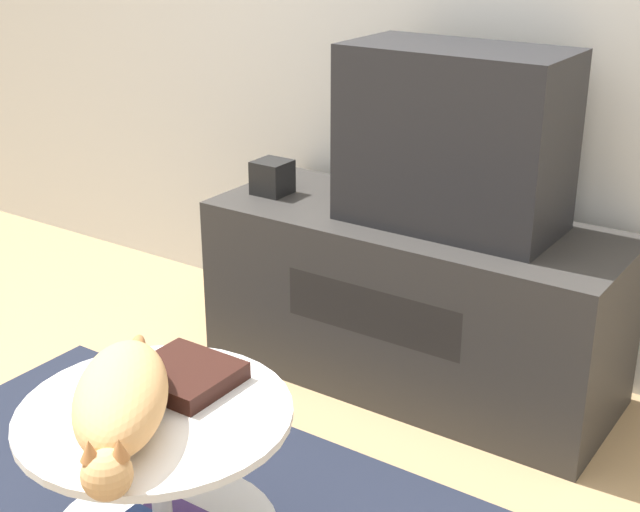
# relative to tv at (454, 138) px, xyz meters

# --- Properties ---
(tv_stand) EXTENTS (1.32, 0.51, 0.56)m
(tv_stand) POSITION_rel_tv_xyz_m (-0.11, -0.02, -0.55)
(tv_stand) COLOR #33302D
(tv_stand) RESTS_ON ground_plane
(tv) EXTENTS (0.65, 0.34, 0.54)m
(tv) POSITION_rel_tv_xyz_m (0.00, 0.00, 0.00)
(tv) COLOR #232326
(tv) RESTS_ON tv_stand
(speaker) EXTENTS (0.11, 0.11, 0.11)m
(speaker) POSITION_rel_tv_xyz_m (-0.63, -0.06, -0.21)
(speaker) COLOR black
(speaker) RESTS_ON tv_stand
(coffee_table) EXTENTS (0.58, 0.58, 0.47)m
(coffee_table) POSITION_rel_tv_xyz_m (-0.08, -1.21, -0.51)
(coffee_table) COLOR #B2B2B7
(coffee_table) RESTS_ON rug
(dvd_box) EXTENTS (0.21, 0.20, 0.04)m
(dvd_box) POSITION_rel_tv_xyz_m (-0.10, -1.09, -0.32)
(dvd_box) COLOR black
(dvd_box) RESTS_ON coffee_table
(cat) EXTENTS (0.43, 0.50, 0.15)m
(cat) POSITION_rel_tv_xyz_m (-0.07, -1.30, -0.27)
(cat) COLOR tan
(cat) RESTS_ON coffee_table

